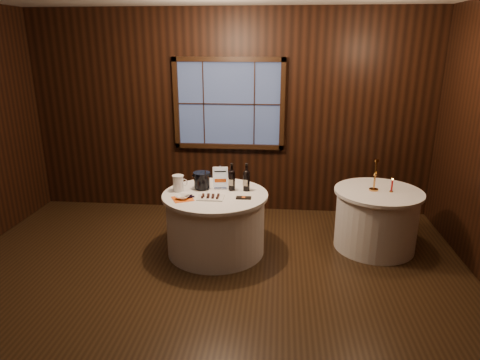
# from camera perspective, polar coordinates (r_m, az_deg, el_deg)

# --- Properties ---
(ground) EXTENTS (6.00, 6.00, 0.00)m
(ground) POSITION_cam_1_polar(r_m,az_deg,el_deg) (4.64, -5.07, -15.04)
(ground) COLOR black
(ground) RESTS_ON ground
(back_wall) EXTENTS (6.00, 0.10, 3.00)m
(back_wall) POSITION_cam_1_polar(r_m,az_deg,el_deg) (6.42, -1.46, 9.19)
(back_wall) COLOR black
(back_wall) RESTS_ON ground
(main_table) EXTENTS (1.28, 1.28, 0.77)m
(main_table) POSITION_cam_1_polar(r_m,az_deg,el_deg) (5.32, -3.26, -5.70)
(main_table) COLOR white
(main_table) RESTS_ON ground
(side_table) EXTENTS (1.08, 1.08, 0.77)m
(side_table) POSITION_cam_1_polar(r_m,az_deg,el_deg) (5.68, 17.67, -4.99)
(side_table) COLOR white
(side_table) RESTS_ON ground
(sign_stand) EXTENTS (0.18, 0.11, 0.30)m
(sign_stand) POSITION_cam_1_polar(r_m,az_deg,el_deg) (5.31, -2.64, -0.16)
(sign_stand) COLOR #AFAEB5
(sign_stand) RESTS_ON main_table
(port_bottle_left) EXTENTS (0.08, 0.09, 0.34)m
(port_bottle_left) POSITION_cam_1_polar(r_m,az_deg,el_deg) (5.24, -1.11, 0.17)
(port_bottle_left) COLOR black
(port_bottle_left) RESTS_ON main_table
(port_bottle_right) EXTENTS (0.08, 0.09, 0.35)m
(port_bottle_right) POSITION_cam_1_polar(r_m,az_deg,el_deg) (5.23, 0.87, 0.14)
(port_bottle_right) COLOR black
(port_bottle_right) RESTS_ON main_table
(ice_bucket) EXTENTS (0.21, 0.21, 0.22)m
(ice_bucket) POSITION_cam_1_polar(r_m,az_deg,el_deg) (5.32, -5.11, -0.04)
(ice_bucket) COLOR black
(ice_bucket) RESTS_ON main_table
(chocolate_plate) EXTENTS (0.31, 0.21, 0.04)m
(chocolate_plate) POSITION_cam_1_polar(r_m,az_deg,el_deg) (5.02, -3.95, -2.28)
(chocolate_plate) COLOR white
(chocolate_plate) RESTS_ON main_table
(chocolate_box) EXTENTS (0.18, 0.09, 0.01)m
(chocolate_box) POSITION_cam_1_polar(r_m,az_deg,el_deg) (5.01, 0.48, -2.39)
(chocolate_box) COLOR black
(chocolate_box) RESTS_ON main_table
(grape_bunch) EXTENTS (0.16, 0.10, 0.04)m
(grape_bunch) POSITION_cam_1_polar(r_m,az_deg,el_deg) (5.05, -6.66, -2.24)
(grape_bunch) COLOR black
(grape_bunch) RESTS_ON main_table
(glass_pitcher) EXTENTS (0.18, 0.14, 0.20)m
(glass_pitcher) POSITION_cam_1_polar(r_m,az_deg,el_deg) (5.28, -8.23, -0.41)
(glass_pitcher) COLOR white
(glass_pitcher) RESTS_ON main_table
(orange_napkin) EXTENTS (0.31, 0.31, 0.00)m
(orange_napkin) POSITION_cam_1_polar(r_m,az_deg,el_deg) (5.04, -7.66, -2.49)
(orange_napkin) COLOR #DE5612
(orange_napkin) RESTS_ON main_table
(cracker_bowl) EXTENTS (0.18, 0.18, 0.04)m
(cracker_bowl) POSITION_cam_1_polar(r_m,az_deg,el_deg) (5.04, -7.67, -2.27)
(cracker_bowl) COLOR white
(cracker_bowl) RESTS_ON orange_napkin
(brass_candlestick) EXTENTS (0.11, 0.11, 0.40)m
(brass_candlestick) POSITION_cam_1_polar(r_m,az_deg,el_deg) (5.49, 17.51, 0.09)
(brass_candlestick) COLOR #C7883E
(brass_candlestick) RESTS_ON side_table
(red_candle) EXTENTS (0.05, 0.05, 0.18)m
(red_candle) POSITION_cam_1_polar(r_m,az_deg,el_deg) (5.52, 19.59, -0.83)
(red_candle) COLOR #C7883E
(red_candle) RESTS_ON side_table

